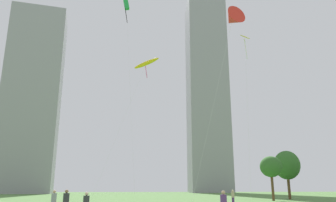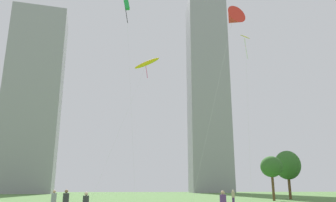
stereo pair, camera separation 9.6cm
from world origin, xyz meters
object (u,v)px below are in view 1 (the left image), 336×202
object	(u,v)px
person_standing_0	(54,200)
kite_flying_0	(146,63)
person_standing_4	(66,201)
person_standing_3	(233,196)
distant_highrise_1	(206,90)
kite_flying_3	(233,19)
distant_highrise_0	(33,99)
kite_flying_4	(245,40)
park_tree_0	(287,165)
kite_flying_2	(126,5)
park_tree_1	(271,167)

from	to	relation	value
person_standing_0	kite_flying_0	bearing A→B (deg)	-106.85
person_standing_4	kite_flying_0	size ratio (longest dim) A/B	0.08
person_standing_3	distant_highrise_1	bearing A→B (deg)	-50.15
kite_flying_0	kite_flying_3	world-z (taller)	kite_flying_0
kite_flying_3	distant_highrise_0	bearing A→B (deg)	118.49
kite_flying_0	kite_flying_4	distance (m)	17.76
person_standing_0	distant_highrise_0	world-z (taller)	distant_highrise_0
person_standing_3	person_standing_0	bearing A→B (deg)	85.71
kite_flying_4	park_tree_0	xyz separation A→B (m)	(12.75, 16.33, -16.08)
kite_flying_0	kite_flying_4	bearing A→B (deg)	-42.06
kite_flying_0	distant_highrise_0	xyz separation A→B (m)	(-38.18, 69.36, 11.42)
person_standing_0	kite_flying_3	world-z (taller)	kite_flying_3
kite_flying_2	distant_highrise_1	world-z (taller)	distant_highrise_1
kite_flying_4	person_standing_4	bearing A→B (deg)	-140.68
person_standing_0	park_tree_1	size ratio (longest dim) A/B	0.26
kite_flying_2	distant_highrise_0	size ratio (longest dim) A/B	0.49
kite_flying_3	kite_flying_4	world-z (taller)	kite_flying_3
person_standing_4	distant_highrise_1	xyz separation A→B (m)	(39.02, 114.93, 44.06)
kite_flying_3	distant_highrise_1	xyz separation A→B (m)	(22.95, 104.82, 23.54)
kite_flying_0	park_tree_1	world-z (taller)	kite_flying_0
kite_flying_2	kite_flying_3	xyz separation A→B (m)	(13.01, -16.00, -10.58)
kite_flying_2	distant_highrise_0	xyz separation A→B (m)	(-34.47, 71.48, 1.77)
kite_flying_4	distant_highrise_1	size ratio (longest dim) A/B	0.25
person_standing_3	kite_flying_0	world-z (taller)	kite_flying_0
park_tree_1	kite_flying_4	bearing A→B (deg)	-124.53
kite_flying_2	park_tree_1	bearing A→B (deg)	0.08
kite_flying_2	distant_highrise_1	size ratio (longest dim) A/B	0.37
person_standing_0	kite_flying_2	size ratio (longest dim) A/B	0.05
person_standing_0	distant_highrise_0	xyz separation A→B (m)	(-29.98, 94.62, 32.90)
person_standing_0	distant_highrise_1	xyz separation A→B (m)	(40.44, 111.96, 44.09)
distant_highrise_0	distant_highrise_1	world-z (taller)	distant_highrise_1
kite_flying_4	distant_highrise_1	distance (m)	103.05
kite_flying_3	distant_highrise_0	distance (m)	100.30
kite_flying_4	park_tree_1	bearing A→B (deg)	55.47
kite_flying_3	distant_highrise_1	distance (m)	109.86
person_standing_0	distant_highrise_0	distance (m)	104.57
kite_flying_4	park_tree_0	distance (m)	26.22
person_standing_0	kite_flying_2	xyz separation A→B (m)	(4.49, 23.14, 31.13)
distant_highrise_0	distant_highrise_1	bearing A→B (deg)	5.50
person_standing_3	distant_highrise_0	xyz separation A→B (m)	(-47.92, 82.88, 32.93)
kite_flying_0	kite_flying_2	world-z (taller)	kite_flying_2
person_standing_0	park_tree_1	bearing A→B (deg)	-139.38
person_standing_4	kite_flying_2	xyz separation A→B (m)	(3.07, 26.11, 31.10)
person_standing_3	park_tree_0	size ratio (longest dim) A/B	0.20
kite_flying_2	park_tree_0	xyz separation A→B (m)	(29.64, 6.56, -26.28)
kite_flying_4	distant_highrise_1	world-z (taller)	distant_highrise_1
kite_flying_3	person_standing_4	bearing A→B (deg)	-147.84
person_standing_4	kite_flying_4	bearing A→B (deg)	144.88
person_standing_4	person_standing_3	bearing A→B (deg)	147.24
park_tree_1	park_tree_0	bearing A→B (deg)	47.38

